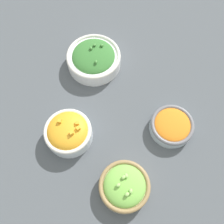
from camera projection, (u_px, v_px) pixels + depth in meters
The scene contains 5 objects.
ground_plane at pixel (112, 116), 0.78m from camera, with size 3.00×3.00×0.00m, color #4C5156.
bowl_lettuce at pixel (124, 186), 0.67m from camera, with size 0.14×0.14×0.07m.
bowl_broccoli at pixel (94, 58), 0.83m from camera, with size 0.18×0.18×0.07m.
bowl_squash at pixel (68, 132), 0.72m from camera, with size 0.14×0.14×0.08m.
bowl_carrots at pixel (172, 126), 0.74m from camera, with size 0.13×0.13×0.04m.
Camera 1 is at (0.22, -0.21, 0.72)m, focal length 40.00 mm.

